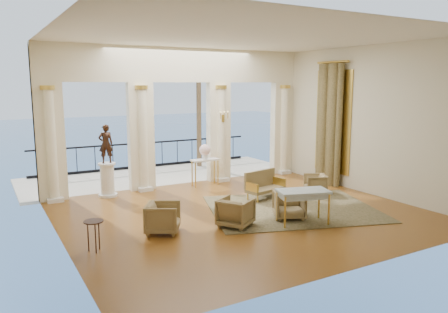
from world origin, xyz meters
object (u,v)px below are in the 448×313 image
armchair_b (289,204)px  console_table (205,164)px  armchair_a (163,216)px  armchair_c (315,183)px  armchair_d (236,211)px  settee (263,185)px  pedestal (107,180)px  game_table (303,194)px  statue (106,144)px  side_table (94,225)px

armchair_b → console_table: console_table is taller
armchair_a → armchair_b: 3.21m
armchair_a → armchair_c: (5.49, 1.12, -0.06)m
armchair_c → armchair_d: armchair_d is taller
settee → pedestal: (-3.96, 2.48, 0.09)m
settee → game_table: size_ratio=0.97×
statue → side_table: statue is taller
armchair_a → statue: bearing=33.9°
armchair_b → armchair_d: size_ratio=1.01×
armchair_c → statue: size_ratio=0.56×
game_table → settee: bearing=94.3°
statue → side_table: bearing=75.0°
armchair_a → armchair_d: bearing=-74.3°
settee → armchair_b: bearing=-117.7°
armchair_d → pedestal: 4.71m
armchair_b → settee: 2.04m
pedestal → console_table: bearing=-3.0°
armchair_d → statue: statue is taller
side_table → armchair_d: bearing=-0.9°
armchair_d → pedestal: size_ratio=0.74×
armchair_d → armchair_c: bearing=-100.5°
armchair_d → game_table: bearing=-145.3°
pedestal → armchair_a: bearing=-86.5°
game_table → console_table: bearing=109.4°
game_table → side_table: (-4.80, 0.68, -0.20)m
armchair_c → game_table: 3.22m
armchair_b → side_table: armchair_b is taller
game_table → armchair_b: bearing=108.0°
armchair_a → statue: statue is taller
armchair_a → armchair_d: size_ratio=1.00×
armchair_c → armchair_d: size_ratio=0.85×
pedestal → statue: bearing=180.0°
settee → game_table: game_table is taller
settee → armchair_a: bearing=-171.1°
console_table → pedestal: bearing=175.9°
game_table → console_table: (-0.20, 4.77, -0.01)m
armchair_c → console_table: console_table is taller
console_table → armchair_a: bearing=-129.8°
console_table → side_table: size_ratio=1.48×
armchair_a → pedestal: 3.88m
game_table → side_table: size_ratio=2.12×
pedestal → armchair_d: bearing=-66.2°
armchair_d → armchair_b: bearing=-127.4°
statue → side_table: size_ratio=1.80×
armchair_a → armchair_d: armchair_a is taller
game_table → armchair_a: bearing=178.3°
armchair_d → side_table: (-3.30, 0.05, 0.17)m
armchair_a → game_table: game_table is taller
statue → side_table: 4.60m
armchair_a → game_table: (3.17, -1.07, 0.37)m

